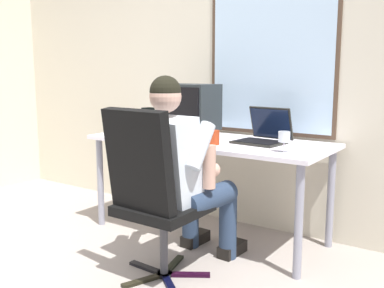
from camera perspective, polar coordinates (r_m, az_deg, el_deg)
name	(u,v)px	position (r m, az deg, el deg)	size (l,w,h in m)	color
wall_rear	(228,61)	(3.68, 4.66, 10.72)	(5.14, 0.08, 2.67)	beige
desk	(208,149)	(3.32, 2.07, -0.67)	(1.82, 0.74, 0.75)	gray
office_chair	(151,188)	(2.57, -5.37, -5.69)	(0.54, 0.57, 1.05)	black
person_seated	(180,170)	(2.76, -1.58, -3.43)	(0.54, 0.78, 1.23)	#273851
crt_monitor	(190,108)	(3.35, -0.28, 4.74)	(0.43, 0.30, 0.41)	beige
laptop	(264,133)	(3.19, 9.34, 1.37)	(0.36, 0.36, 0.25)	black
wine_glass	(284,138)	(2.81, 11.84, 0.75)	(0.07, 0.07, 0.13)	silver
desk_speaker	(148,119)	(3.85, -5.70, 3.28)	(0.08, 0.10, 0.19)	black
book_stack	(147,130)	(3.64, -5.86, 1.82)	(0.21, 0.16, 0.06)	black
coffee_mug	(214,137)	(3.05, 2.81, 0.85)	(0.08, 0.08, 0.10)	#9B3215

